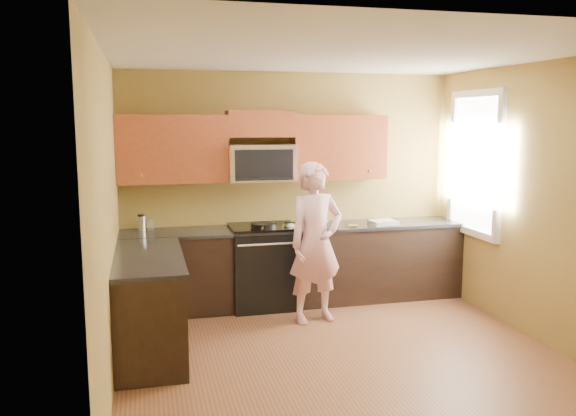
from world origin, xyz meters
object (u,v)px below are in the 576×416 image
object	(u,v)px
butter_tub	(288,228)
travel_mug	(142,231)
woman	(316,243)
frying_pan	(264,229)
stove	(263,266)
microwave	(261,181)

from	to	relation	value
butter_tub	travel_mug	size ratio (longest dim) A/B	0.60
woman	frying_pan	xyz separation A→B (m)	(-0.47, 0.45, 0.09)
frying_pan	butter_tub	size ratio (longest dim) A/B	4.56
travel_mug	woman	bearing A→B (deg)	-24.08
frying_pan	travel_mug	bearing A→B (deg)	-179.21
stove	frying_pan	distance (m)	0.51
frying_pan	butter_tub	xyz separation A→B (m)	(0.31, 0.14, -0.03)
stove	butter_tub	distance (m)	0.53
microwave	frying_pan	xyz separation A→B (m)	(-0.03, -0.31, -0.50)
stove	frying_pan	world-z (taller)	frying_pan
travel_mug	stove	bearing A→B (deg)	-7.06
butter_tub	woman	bearing A→B (deg)	-74.85
microwave	woman	world-z (taller)	woman
woman	butter_tub	world-z (taller)	woman
woman	frying_pan	distance (m)	0.66
woman	butter_tub	size ratio (longest dim) A/B	15.54
microwave	woman	size ratio (longest dim) A/B	0.44
frying_pan	woman	bearing A→B (deg)	-27.44
butter_tub	stove	bearing A→B (deg)	170.06
stove	woman	xyz separation A→B (m)	(0.44, -0.63, 0.38)
butter_tub	microwave	bearing A→B (deg)	148.32
stove	butter_tub	bearing A→B (deg)	-9.94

